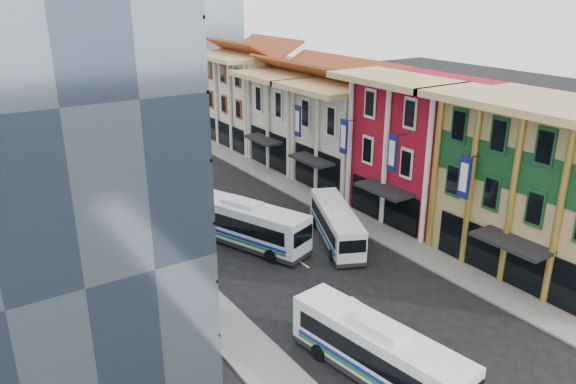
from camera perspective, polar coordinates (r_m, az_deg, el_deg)
ground at (r=32.47m, az=17.17°, el=-17.04°), size 200.00×200.00×0.00m
sidewalk_right at (r=51.44m, az=4.65°, el=-1.63°), size 3.00×90.00×0.15m
sidewalk_left at (r=43.90m, az=-13.29°, el=-6.15°), size 3.00×90.00×0.15m
shophouse_tan at (r=42.75m, az=25.06°, el=0.31°), size 8.00×14.00×12.00m
shophouse_red at (r=49.62m, az=13.45°, el=4.27°), size 8.00×10.00×12.00m
shophouse_cream_near at (r=56.53m, az=6.41°, el=5.59°), size 8.00×9.00×10.00m
shophouse_cream_mid at (r=63.50m, az=1.21°, el=7.34°), size 8.00×9.00×10.00m
shophouse_cream_far at (r=72.10m, az=-3.58°, el=9.27°), size 8.00×12.00×11.00m
office_tower at (r=34.95m, az=-26.85°, el=11.25°), size 12.00×26.00×30.00m
bus_left_near at (r=30.07m, az=9.16°, el=-15.67°), size 3.95×10.69×3.35m
bus_left_far at (r=43.96m, az=-4.66°, el=-3.06°), size 6.64×11.73×3.70m
bus_right at (r=44.44m, az=4.92°, el=-3.19°), size 6.10×9.83×3.13m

